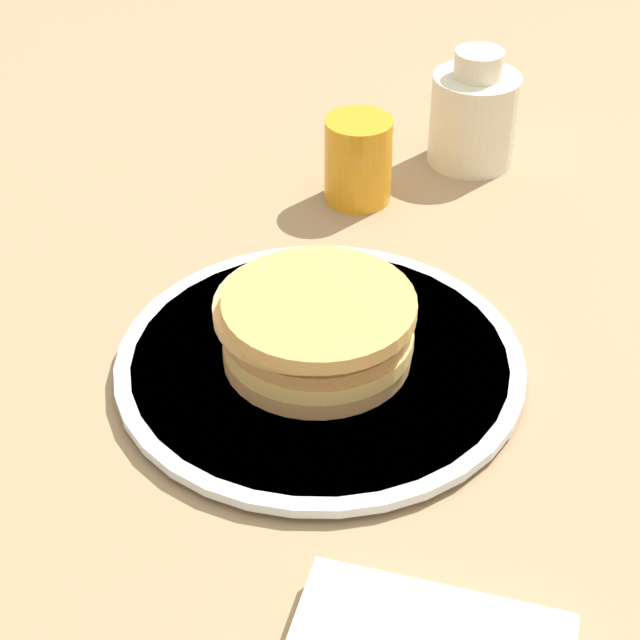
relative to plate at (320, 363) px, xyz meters
The scene contains 5 objects.
ground_plane 0.04m from the plate, 53.63° to the left, with size 4.00×4.00×0.00m, color #9E7F5B.
plate is the anchor object (origin of this frame).
pancake_stack 0.03m from the plate, 20.00° to the right, with size 0.14×0.15×0.06m.
juice_glass 0.25m from the plate, 102.42° to the right, with size 0.06×0.06×0.08m.
cream_jug 0.35m from the plate, 119.06° to the right, with size 0.08×0.08×0.11m.
Camera 1 is at (0.03, 0.57, 0.51)m, focal length 60.00 mm.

